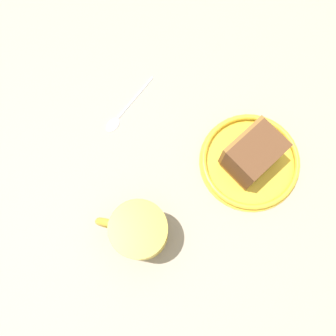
% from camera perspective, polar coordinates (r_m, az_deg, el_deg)
% --- Properties ---
extents(ground_plane, '(1.15, 1.15, 0.04)m').
position_cam_1_polar(ground_plane, '(0.65, 3.72, -1.10)').
color(ground_plane, tan).
extents(small_plate, '(0.17, 0.17, 0.02)m').
position_cam_1_polar(small_plate, '(0.65, 12.40, 1.03)').
color(small_plate, yellow).
rests_on(small_plate, ground_plane).
extents(cake_slice, '(0.09, 0.07, 0.07)m').
position_cam_1_polar(cake_slice, '(0.61, 12.89, 2.08)').
color(cake_slice, '#9E662D').
rests_on(cake_slice, small_plate).
extents(tea_mug, '(0.09, 0.10, 0.10)m').
position_cam_1_polar(tea_mug, '(0.57, -4.47, -9.60)').
color(tea_mug, gold).
rests_on(tea_mug, ground_plane).
extents(teaspoon, '(0.13, 0.05, 0.01)m').
position_cam_1_polar(teaspoon, '(0.67, -7.14, 8.15)').
color(teaspoon, silver).
rests_on(teaspoon, ground_plane).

